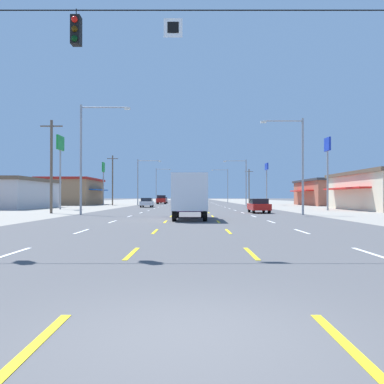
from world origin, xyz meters
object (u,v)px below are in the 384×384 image
suv_center_turn_far (195,201)px  suv_inner_left_distant_b (180,199)px  hatchback_far_left_distant_a (166,200)px  hatchback_center_turn_farthest (194,200)px  sedan_center_turn_mid (194,204)px  suv_far_left_farther (163,199)px  streetlight_left_row_2 (159,183)px  streetlight_right_row_0 (300,158)px  streetlight_right_row_1 (245,178)px  streetlight_left_row_0 (88,151)px  box_truck_center_turn_nearest (191,194)px  streetlight_right_row_2 (228,183)px  pole_sign_left_row_2 (105,173)px  streetlight_left_row_1 (142,178)px  sedan_far_left_midfar (149,202)px  sedan_far_right_near (261,206)px  pole_sign_left_row_1 (62,152)px  pole_sign_right_row_1 (329,156)px  pole_sign_right_row_2 (268,173)px  sedan_inner_left_distant_c (182,200)px

suv_center_turn_far → suv_inner_left_distant_b: size_ratio=1.00×
hatchback_far_left_distant_a → suv_inner_left_distant_b: suv_inner_left_distant_b is taller
hatchback_center_turn_farthest → sedan_center_turn_mid: bearing=-90.1°
suv_far_left_farther → streetlight_left_row_2: 24.20m
streetlight_right_row_0 → streetlight_right_row_1: streetlight_right_row_0 is taller
hatchback_center_turn_farthest → streetlight_right_row_1: (9.49, -21.10, 4.30)m
suv_inner_left_distant_b → streetlight_left_row_0: 74.12m
sedan_center_turn_mid → streetlight_left_row_0: streetlight_left_row_0 is taller
suv_center_turn_far → hatchback_center_turn_farthest: suv_center_turn_far is taller
box_truck_center_turn_nearest → hatchback_far_left_distant_a: (-7.00, 73.90, -1.05)m
sedan_center_turn_mid → suv_far_left_farther: bearing=99.9°
hatchback_center_turn_farthest → streetlight_right_row_2: bearing=62.2°
streetlight_right_row_1 → streetlight_left_row_2: size_ratio=0.89×
streetlight_right_row_1 → streetlight_left_row_2: streetlight_left_row_2 is taller
streetlight_right_row_1 → box_truck_center_turn_nearest: bearing=-101.9°
suv_inner_left_distant_b → streetlight_left_row_0: streetlight_left_row_0 is taller
pole_sign_left_row_2 → streetlight_left_row_1: 8.83m
sedan_far_left_midfar → streetlight_left_row_1: size_ratio=0.52×
sedan_center_turn_mid → streetlight_left_row_1: bearing=111.7°
suv_center_turn_far → streetlight_right_row_0: 31.36m
sedan_far_right_near → pole_sign_left_row_1: bearing=154.0°
pole_sign_left_row_1 → streetlight_left_row_2: bearing=83.0°
pole_sign_right_row_1 → streetlight_right_row_1: pole_sign_right_row_1 is taller
sedan_far_left_midfar → streetlight_left_row_1: 13.23m
streetlight_left_row_1 → pole_sign_left_row_2: bearing=153.3°
suv_inner_left_distant_b → streetlight_left_row_2: streetlight_left_row_2 is taller
sedan_far_left_midfar → pole_sign_right_row_1: bearing=-31.7°
sedan_center_turn_mid → suv_inner_left_distant_b: size_ratio=0.92×
box_truck_center_turn_nearest → pole_sign_right_row_2: pole_sign_right_row_2 is taller
sedan_far_left_midfar → pole_sign_right_row_1: 28.32m
streetlight_left_row_0 → sedan_inner_left_distant_c: bearing=85.8°
suv_far_left_farther → streetlight_right_row_0: (16.60, -54.42, 4.14)m
suv_far_left_farther → streetlight_right_row_1: size_ratio=0.57×
streetlight_right_row_1 → streetlight_left_row_1: bearing=180.0°
sedan_far_right_near → pole_sign_right_row_1: bearing=38.9°
streetlight_left_row_2 → box_truck_center_turn_nearest: bearing=-83.6°
sedan_center_turn_mid → streetlight_left_row_0: 18.35m
box_truck_center_turn_nearest → sedan_center_turn_mid: (0.22, 22.21, -1.08)m
streetlight_right_row_0 → streetlight_left_row_1: bearing=116.4°
suv_inner_left_distant_b → streetlight_right_row_2: size_ratio=0.52×
pole_sign_right_row_1 → streetlight_right_row_0: 14.01m
sedan_far_left_midfar → streetlight_left_row_0: streetlight_left_row_0 is taller
hatchback_center_turn_farthest → pole_sign_left_row_1: (-17.44, -43.96, 6.75)m
pole_sign_right_row_2 → streetlight_left_row_0: 49.66m
pole_sign_left_row_1 → streetlight_left_row_1: 24.23m
streetlight_right_row_0 → hatchback_center_turn_farthest: bearing=99.0°
box_truck_center_turn_nearest → streetlight_left_row_0: size_ratio=0.71×
sedan_far_right_near → suv_inner_left_distant_b: size_ratio=0.92×
suv_far_left_farther → streetlight_left_row_2: (-2.85, 23.59, 4.60)m
pole_sign_right_row_2 → streetlight_left_row_2: (-24.48, 34.78, -0.80)m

